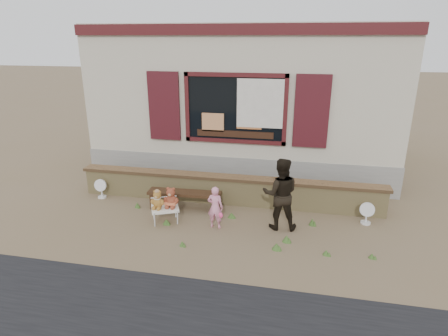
% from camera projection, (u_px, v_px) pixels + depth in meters
% --- Properties ---
extents(ground, '(80.00, 80.00, 0.00)m').
position_uv_depth(ground, '(218.00, 222.00, 7.88)').
color(ground, brown).
rests_on(ground, ground).
extents(shopfront, '(8.04, 5.13, 4.00)m').
position_uv_depth(shopfront, '(249.00, 96.00, 11.37)').
color(shopfront, '#B5A992').
rests_on(shopfront, ground).
extents(brick_wall, '(7.10, 0.36, 0.67)m').
position_uv_depth(brick_wall, '(227.00, 189.00, 8.69)').
color(brick_wall, tan).
rests_on(brick_wall, ground).
extents(bench, '(1.66, 0.42, 0.42)m').
position_uv_depth(bench, '(185.00, 196.00, 8.38)').
color(bench, '#301E11').
rests_on(bench, ground).
extents(folding_chair, '(0.70, 0.67, 0.34)m').
position_uv_depth(folding_chair, '(165.00, 208.00, 7.79)').
color(folding_chair, white).
rests_on(folding_chair, ground).
extents(teddy_bear_left, '(0.36, 0.34, 0.39)m').
position_uv_depth(teddy_bear_left, '(158.00, 199.00, 7.69)').
color(teddy_bear_left, brown).
rests_on(teddy_bear_left, folding_chair).
extents(teddy_bear_right, '(0.41, 0.39, 0.44)m').
position_uv_depth(teddy_bear_right, '(171.00, 197.00, 7.74)').
color(teddy_bear_right, brown).
rests_on(teddy_bear_right, folding_chair).
extents(child, '(0.34, 0.24, 0.89)m').
position_uv_depth(child, '(215.00, 207.00, 7.52)').
color(child, pink).
rests_on(child, ground).
extents(adult, '(0.77, 0.63, 1.48)m').
position_uv_depth(adult, '(280.00, 194.00, 7.42)').
color(adult, black).
rests_on(adult, ground).
extents(fan_left, '(0.30, 0.20, 0.48)m').
position_uv_depth(fan_left, '(101.00, 188.00, 9.00)').
color(fan_left, white).
rests_on(fan_left, ground).
extents(fan_right, '(0.31, 0.20, 0.49)m').
position_uv_depth(fan_right, '(367.00, 213.00, 7.73)').
color(fan_right, silver).
rests_on(fan_right, ground).
extents(grass_tufts, '(5.03, 1.52, 0.16)m').
position_uv_depth(grass_tufts, '(251.00, 230.00, 7.40)').
color(grass_tufts, '#3E6026').
rests_on(grass_tufts, ground).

